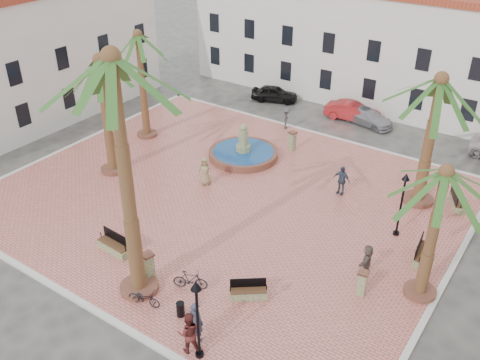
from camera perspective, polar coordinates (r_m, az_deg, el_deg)
The scene contains 35 objects.
ground at distance 31.99m, azimuth -1.48°, elevation -1.96°, with size 120.00×120.00×0.00m, color #56544F.
plaza at distance 31.95m, azimuth -1.48°, elevation -1.85°, with size 26.00×22.00×0.15m, color #E1776B.
kerb_n at distance 40.26m, azimuth 7.76°, elevation 5.05°, with size 26.30×0.30×0.16m, color silver.
kerb_s at distance 25.72m, azimuth -16.33°, elevation -12.57°, with size 26.30×0.30×0.16m, color silver.
kerb_e at distance 27.81m, azimuth 21.15°, elevation -9.82°, with size 0.30×22.30×0.16m, color silver.
kerb_w at distance 40.07m, azimuth -16.77°, elevation 3.85°, with size 0.30×22.30×0.16m, color silver.
building_north at distance 46.42m, azimuth 13.50°, elevation 14.12°, with size 30.40×7.40×9.50m.
building_west at distance 42.97m, azimuth -23.04°, elevation 11.64°, with size 6.40×24.40×10.00m.
fountain at distance 36.11m, azimuth 0.36°, elevation 2.94°, with size 4.69×4.69×2.42m.
palm_nw at distance 37.55m, azimuth -10.76°, elevation 13.86°, with size 4.71×4.71×7.75m.
palm_sw at distance 32.94m, azimuth -14.67°, elevation 10.97°, with size 5.16×5.16×7.76m.
palm_s at distance 20.65m, azimuth -13.27°, elevation 9.82°, with size 5.81×5.81×11.45m.
palm_e at distance 23.27m, azimuth 20.81°, elevation -0.84°, with size 4.82×4.82×6.76m.
palm_ne at distance 30.30m, azimuth 20.39°, elevation 8.44°, with size 5.78×5.78×7.91m.
bench_s at distance 28.11m, azimuth -13.29°, elevation -6.91°, with size 2.00×0.72×1.04m.
bench_se at distance 24.79m, azimuth 0.89°, elevation -11.92°, with size 1.71×1.49×0.92m.
bench_e at distance 28.39m, azimuth 18.84°, elevation -7.48°, with size 0.81×1.98×1.02m.
bench_ne at distance 33.28m, azimuth 22.11°, elevation -2.16°, with size 1.36×2.03×1.03m.
lamppost_s at distance 20.75m, azimuth -4.61°, elevation -13.33°, with size 0.42×0.42×3.88m.
lamppost_e at distance 28.55m, azimuth 17.00°, elevation -1.42°, with size 0.41×0.41×3.74m.
bollard_se at distance 25.79m, azimuth -9.73°, elevation -9.02°, with size 0.64×0.64×1.47m.
bollard_n at distance 37.06m, azimuth 5.61°, elevation 4.21°, with size 0.57×0.57×1.38m.
bollard_e at distance 25.27m, azimuth 12.88°, elevation -10.63°, with size 0.53×0.53×1.31m.
litter_bin at distance 24.02m, azimuth -6.37°, elevation -13.54°, with size 0.36×0.36×0.70m, color black.
cyclist_a at distance 22.58m, azimuth -4.68°, elevation -14.76°, with size 0.71×0.46×1.94m, color #343950.
bicycle_a at distance 24.69m, azimuth -10.20°, elevation -12.26°, with size 0.55×1.57×0.82m, color black.
cyclist_b at distance 22.16m, azimuth -5.49°, elevation -15.91°, with size 0.95×0.74×1.95m, color maroon.
bicycle_b at distance 25.17m, azimuth -5.33°, elevation -10.58°, with size 0.47×1.65×0.99m, color black.
pedestrian_fountain_a at distance 32.74m, azimuth -3.72°, elevation 0.96°, with size 0.89×0.58×1.82m, color #9D875F.
pedestrian_fountain_b at distance 32.29m, azimuth 10.76°, elevation -0.00°, with size 1.07×0.45×1.83m, color #3A4A5F.
pedestrian_north at distance 40.24m, azimuth 4.97°, elevation 6.58°, with size 1.04×0.60×1.62m, color #444549.
pedestrian_east at distance 26.42m, azimuth 13.40°, elevation -8.26°, with size 1.50×0.48×1.61m, color #65564E.
car_black at distance 45.70m, azimuth 3.70°, elevation 9.19°, with size 1.55×3.86×1.32m, color black.
car_red at distance 42.83m, azimuth 11.90°, elevation 7.16°, with size 1.49×4.27×1.41m, color #B21E21.
car_silver at distance 42.36m, azimuth 13.43°, elevation 6.58°, with size 1.71×4.20×1.22m, color #A9AAB2.
Camera 1 is at (16.01, -21.81, 17.06)m, focal length 40.00 mm.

